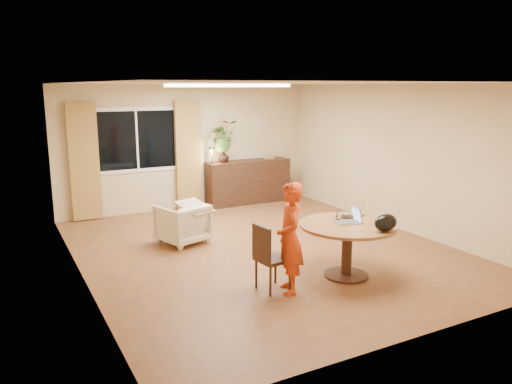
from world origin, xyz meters
TOP-DOWN VIEW (x-y plane):
  - floor at (0.00, 0.00)m, footprint 6.50×6.50m
  - ceiling at (0.00, 0.00)m, footprint 6.50×6.50m
  - wall_back at (0.00, 3.25)m, footprint 5.50×0.00m
  - wall_left at (-2.75, 0.00)m, footprint 0.00×6.50m
  - wall_right at (2.75, 0.00)m, footprint 0.00×6.50m
  - window at (-1.10, 3.23)m, footprint 1.70×0.03m
  - curtain_left at (-2.15, 3.15)m, footprint 0.55×0.08m
  - curtain_right at (-0.05, 3.15)m, footprint 0.55×0.08m
  - ceiling_panel at (0.00, 1.20)m, footprint 2.20×0.35m
  - dining_table at (0.45, -1.54)m, footprint 1.31×1.31m
  - dining_chair at (-0.67, -1.46)m, footprint 0.46×0.43m
  - child at (-0.52, -1.61)m, footprint 0.60×0.49m
  - laptop at (0.45, -1.51)m, footprint 0.37×0.28m
  - tumbler at (0.48, -1.29)m, footprint 0.09×0.09m
  - wine_glass at (0.90, -1.30)m, footprint 0.08×0.08m
  - pot_lid at (0.65, -1.25)m, footprint 0.23×0.23m
  - handbag at (0.65, -2.04)m, footprint 0.37×0.27m
  - armchair at (-1.02, 0.93)m, footprint 0.90×0.92m
  - throw at (-0.81, 0.88)m, footprint 0.61×0.67m
  - sideboard at (1.27, 3.01)m, footprint 1.90×0.47m
  - vase at (0.69, 3.01)m, footprint 0.25×0.25m
  - bouquet at (0.69, 3.01)m, footprint 0.69×0.63m
  - book_stack at (1.80, 3.01)m, footprint 0.21×0.17m
  - desk_lamp at (0.39, 2.96)m, footprint 0.16×0.16m

SIDE VIEW (x-z plane):
  - floor at x=0.00m, z-range 0.00..0.00m
  - armchair at x=-1.02m, z-range 0.00..0.67m
  - dining_chair at x=-0.67m, z-range 0.00..0.87m
  - sideboard at x=1.27m, z-range 0.00..0.95m
  - dining_table at x=0.45m, z-range 0.21..0.96m
  - throw at x=-0.81m, z-range 0.67..0.70m
  - child at x=-0.52m, z-range 0.00..1.41m
  - pot_lid at x=0.65m, z-range 0.74..0.78m
  - tumbler at x=0.48m, z-range 0.74..0.85m
  - wine_glass at x=0.90m, z-range 0.74..0.94m
  - handbag at x=0.65m, z-range 0.74..0.97m
  - laptop at x=0.45m, z-range 0.74..0.97m
  - book_stack at x=1.80m, z-range 0.95..1.03m
  - vase at x=0.69m, z-range 0.95..1.20m
  - desk_lamp at x=0.39m, z-range 0.95..1.32m
  - curtain_left at x=-2.15m, z-range 0.02..2.27m
  - curtain_right at x=-0.05m, z-range 0.02..2.27m
  - wall_back at x=0.00m, z-range -1.45..4.05m
  - wall_left at x=-2.75m, z-range -1.95..4.55m
  - wall_right at x=2.75m, z-range -1.95..4.55m
  - window at x=-1.10m, z-range 0.85..2.15m
  - bouquet at x=0.69m, z-range 1.20..1.86m
  - ceiling_panel at x=0.00m, z-range 2.54..2.59m
  - ceiling at x=0.00m, z-range 2.60..2.60m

